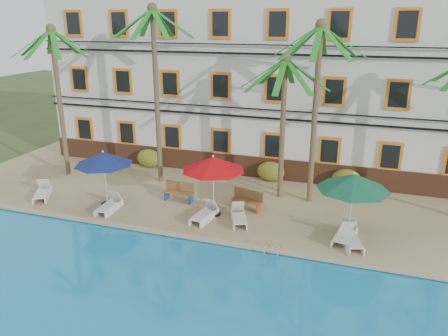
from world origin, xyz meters
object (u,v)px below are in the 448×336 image
(palm_d, at_px, (316,91))
(lounger_b, at_px, (109,205))
(palm_c, at_px, (283,107))
(pool_ladder, at_px, (273,252))
(bench_right, at_px, (248,200))
(umbrella_red, at_px, (213,164))
(umbrella_blue, at_px, (103,159))
(lounger_d, at_px, (239,216))
(umbrella_green, at_px, (353,182))
(bench_left, at_px, (179,191))
(lounger_e, at_px, (345,234))
(lounger_a, at_px, (42,192))
(palm_b, at_px, (155,74))
(lounger_f, at_px, (351,238))
(palm_a, at_px, (57,82))
(lounger_c, at_px, (205,214))

(palm_d, relative_size, lounger_b, 4.93)
(palm_c, relative_size, pool_ladder, 9.42)
(bench_right, bearing_deg, pool_ladder, -60.95)
(umbrella_red, bearing_deg, palm_d, 37.07)
(umbrella_blue, distance_m, lounger_b, 2.17)
(palm_d, bearing_deg, lounger_d, -128.14)
(umbrella_red, xyz_separation_m, lounger_d, (1.30, -0.36, -2.17))
(umbrella_green, bearing_deg, palm_c, 134.86)
(palm_c, distance_m, bench_left, 6.45)
(lounger_d, height_order, lounger_e, lounger_e)
(lounger_a, bearing_deg, lounger_e, 0.88)
(palm_c, relative_size, lounger_d, 3.92)
(palm_b, relative_size, lounger_f, 5.08)
(lounger_b, relative_size, lounger_d, 0.96)
(palm_a, height_order, lounger_c, palm_a)
(lounger_a, xyz_separation_m, pool_ladder, (12.05, -1.67, -0.27))
(lounger_d, relative_size, lounger_f, 0.99)
(umbrella_red, xyz_separation_m, lounger_f, (6.06, -0.92, -2.16))
(lounger_b, xyz_separation_m, lounger_d, (6.04, 0.75, -0.00))
(palm_d, bearing_deg, lounger_a, -163.36)
(palm_b, height_order, palm_d, palm_b)
(palm_a, distance_m, umbrella_red, 10.42)
(palm_a, height_order, palm_d, palm_d)
(lounger_c, height_order, bench_left, bench_left)
(lounger_a, distance_m, lounger_d, 10.07)
(umbrella_blue, relative_size, lounger_c, 1.50)
(palm_b, relative_size, bench_right, 5.86)
(palm_c, distance_m, palm_d, 1.72)
(lounger_c, bearing_deg, lounger_f, -2.88)
(bench_left, xyz_separation_m, pool_ladder, (5.45, -3.51, -0.47))
(lounger_b, height_order, lounger_c, lounger_c)
(umbrella_blue, distance_m, umbrella_green, 11.14)
(palm_c, distance_m, lounger_d, 5.60)
(palm_d, bearing_deg, lounger_b, -154.80)
(palm_a, bearing_deg, lounger_a, -73.53)
(umbrella_blue, distance_m, lounger_e, 11.22)
(lounger_c, relative_size, pool_ladder, 2.43)
(umbrella_red, distance_m, lounger_a, 9.06)
(lounger_b, bearing_deg, umbrella_blue, 130.48)
(palm_c, bearing_deg, palm_b, 179.32)
(lounger_a, distance_m, lounger_e, 14.60)
(lounger_c, bearing_deg, umbrella_red, 71.49)
(palm_c, xyz_separation_m, lounger_d, (-1.11, -3.43, -4.29))
(umbrella_green, height_order, lounger_f, umbrella_green)
(lounger_a, relative_size, lounger_b, 1.07)
(lounger_c, bearing_deg, palm_d, 40.89)
(lounger_c, bearing_deg, bench_left, 140.25)
(lounger_a, bearing_deg, palm_b, 41.21)
(lounger_c, height_order, pool_ladder, lounger_c)
(palm_d, distance_m, lounger_c, 7.47)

